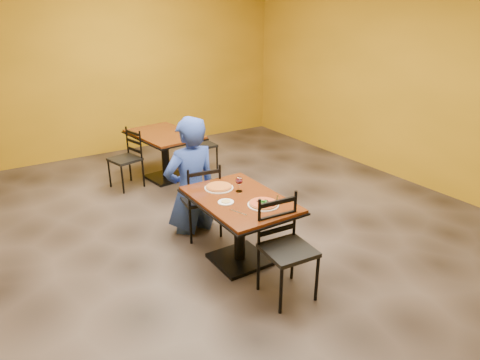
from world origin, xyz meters
TOP-DOWN VIEW (x-y plane):
  - floor at (0.00, 0.00)m, footprint 7.00×8.00m
  - wall_back at (0.00, 4.00)m, footprint 7.00×0.01m
  - wall_right at (3.50, 0.00)m, footprint 0.01×8.00m
  - table_main at (0.00, -0.50)m, footprint 0.83×1.23m
  - table_second at (0.32, 2.17)m, footprint 0.97×1.32m
  - chair_main_near at (0.06, -1.23)m, footprint 0.47×0.47m
  - chair_main_far at (-0.06, 0.28)m, footprint 0.46×0.46m
  - chair_second_left at (-0.33, 2.17)m, footprint 0.48×0.48m
  - chair_second_right at (0.97, 2.17)m, footprint 0.41×0.41m
  - diner at (-0.09, 0.44)m, footprint 0.70×0.48m
  - plate_main at (0.10, -0.77)m, footprint 0.31×0.31m
  - pizza_main at (0.10, -0.77)m, footprint 0.28×0.28m
  - plate_far at (-0.05, -0.17)m, footprint 0.31×0.31m
  - pizza_far at (-0.05, -0.17)m, footprint 0.28×0.28m
  - side_plate at (-0.18, -0.52)m, footprint 0.16×0.16m
  - dip at (-0.18, -0.52)m, footprint 0.09×0.09m
  - wine_glass at (0.08, -0.36)m, footprint 0.08×0.08m
  - fork at (-0.19, -0.78)m, footprint 0.08×0.18m
  - knife at (0.29, -0.74)m, footprint 0.15×0.16m

SIDE VIEW (x-z plane):
  - floor at x=0.00m, z-range -0.01..0.01m
  - chair_second_left at x=-0.33m, z-range 0.00..0.88m
  - chair_second_right at x=0.97m, z-range 0.00..0.89m
  - chair_main_far at x=-0.06m, z-range 0.00..0.92m
  - chair_main_near at x=0.06m, z-range 0.00..0.97m
  - table_second at x=0.32m, z-range 0.18..0.93m
  - table_main at x=0.00m, z-range 0.18..0.93m
  - diner at x=-0.09m, z-range 0.00..1.42m
  - fork at x=-0.19m, z-range 0.75..0.75m
  - knife at x=0.29m, z-range 0.75..0.75m
  - plate_main at x=0.10m, z-range 0.75..0.76m
  - plate_far at x=-0.05m, z-range 0.75..0.76m
  - side_plate at x=-0.18m, z-range 0.75..0.76m
  - dip at x=-0.18m, z-range 0.76..0.77m
  - pizza_main at x=0.10m, z-range 0.76..0.78m
  - pizza_far at x=-0.05m, z-range 0.76..0.78m
  - wine_glass at x=0.08m, z-range 0.75..0.93m
  - wall_back at x=0.00m, z-range 0.00..3.00m
  - wall_right at x=3.50m, z-range 0.00..3.00m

